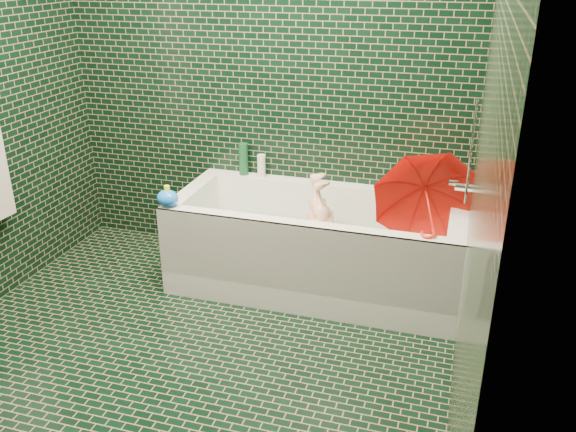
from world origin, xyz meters
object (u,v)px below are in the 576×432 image
(umbrella, at_px, (429,209))
(bath_toy, at_px, (168,198))
(child, at_px, (326,243))
(rubber_duck, at_px, (417,185))
(bathtub, at_px, (316,255))

(umbrella, xyz_separation_m, bath_toy, (-1.44, -0.23, -0.01))
(child, distance_m, rubber_duck, 0.66)
(bath_toy, bearing_deg, child, 41.14)
(bathtub, distance_m, umbrella, 0.76)
(umbrella, bearing_deg, bath_toy, 178.57)
(bathtub, bearing_deg, rubber_duck, 32.91)
(child, xyz_separation_m, bath_toy, (-0.87, -0.29, 0.29))
(child, bearing_deg, rubber_duck, 109.05)
(child, distance_m, bath_toy, 0.96)
(child, bearing_deg, bathtub, -124.28)
(rubber_duck, bearing_deg, bathtub, -172.00)
(child, distance_m, umbrella, 0.65)
(umbrella, height_order, bath_toy, umbrella)
(bath_toy, bearing_deg, rubber_duck, 48.81)
(bathtub, bearing_deg, child, -15.49)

